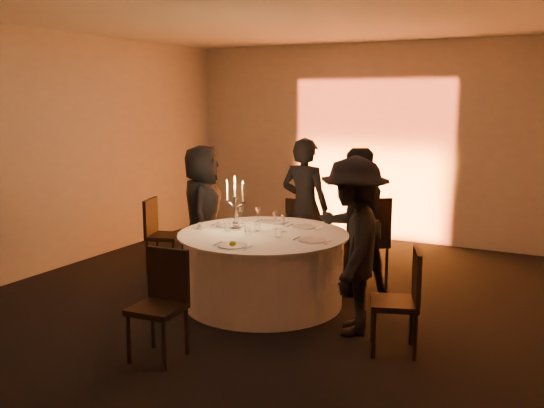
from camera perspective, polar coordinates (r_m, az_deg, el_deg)
The scene contains 31 objects.
floor at distance 6.60m, azimuth -0.82°, elevation -9.28°, with size 7.00×7.00×0.00m, color black.
ceiling at distance 6.28m, azimuth -0.89°, elevation 17.51°, with size 7.00×7.00×0.00m, color silver.
wall_back at distance 9.48m, azimuth 9.37°, elevation 5.78°, with size 7.00×7.00×0.00m, color beige.
wall_left at distance 8.13m, azimuth -19.83°, elevation 4.63°, with size 7.00×7.00×0.00m, color beige.
uplighter_fixture at distance 9.41m, azimuth 8.54°, elevation -3.16°, with size 0.25×0.12×0.10m, color black.
banquet_table at distance 6.48m, azimuth -0.83°, elevation -6.08°, with size 1.80×1.80×0.77m.
chair_left at distance 7.81m, azimuth -10.59°, elevation -2.46°, with size 0.50×0.50×0.92m.
chair_back_left at distance 7.77m, azimuth 3.00°, elevation -2.39°, with size 0.44×0.44×0.91m.
chair_back_right at distance 7.08m, azimuth 9.03°, elevation -2.99°, with size 0.64×0.64×1.06m.
chair_right at distance 5.36m, azimuth 12.25°, elevation -8.39°, with size 0.51×0.51×0.91m.
chair_front at distance 5.26m, azimuth -10.32°, elevation -8.64°, with size 0.43×0.43×0.92m.
guest_left at distance 7.49m, azimuth -6.56°, elevation -0.64°, with size 0.79×0.51×1.61m, color black.
guest_back_left at distance 7.46m, azimuth 3.09°, elevation -0.27°, with size 0.62×0.41×1.70m, color black.
guest_back_right at distance 6.77m, azimuth 7.77°, elevation -1.67°, with size 0.80×0.62×1.64m, color black.
guest_right at distance 5.65m, azimuth 7.68°, elevation -3.93°, with size 1.07×0.62×1.66m, color black.
plate_left at distance 6.75m, azimuth -4.15°, elevation -2.02°, with size 0.36×0.27×0.01m.
plate_back_left at distance 6.91m, azimuth 0.01°, elevation -1.70°, with size 0.36×0.29×0.01m.
plate_back_right at distance 6.66m, azimuth 3.01°, elevation -2.17°, with size 0.36×0.27×0.01m.
plate_right at distance 6.06m, azimuth 3.78°, elevation -3.41°, with size 0.36×0.28×0.01m.
plate_front at distance 5.84m, azimuth -3.73°, elevation -3.82°, with size 0.36×0.28×0.08m.
coffee_cup at distance 6.63m, azimuth -6.71°, elevation -2.08°, with size 0.11×0.11×0.07m.
candelabra at distance 6.53m, azimuth -3.49°, elevation -0.65°, with size 0.25×0.12×0.59m.
wine_glass_a at distance 6.41m, azimuth 1.13°, elevation -1.44°, with size 0.07×0.07×0.19m.
wine_glass_b at distance 6.55m, azimuth 0.28°, elevation -1.20°, with size 0.07×0.07×0.19m.
wine_glass_c at distance 6.80m, azimuth -1.31°, elevation -0.79°, with size 0.07×0.07×0.19m.
wine_glass_d at distance 6.84m, azimuth -2.85°, elevation -0.73°, with size 0.07×0.07×0.19m.
wine_glass_e at distance 6.60m, azimuth -3.20°, elevation -1.13°, with size 0.07×0.07×0.19m.
tumbler_a at distance 6.50m, azimuth -1.41°, elevation -2.12°, with size 0.07×0.07×0.09m, color silver.
tumbler_b at distance 6.29m, azimuth -2.32°, elevation -2.53°, with size 0.07×0.07×0.09m, color silver.
tumbler_c at distance 6.49m, azimuth -4.21°, elevation -2.16°, with size 0.07×0.07×0.09m, color silver.
tumbler_d at distance 6.19m, azimuth 0.62°, elevation -2.73°, with size 0.07×0.07×0.09m, color silver.
Camera 1 is at (2.98, -5.47, 2.19)m, focal length 40.00 mm.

